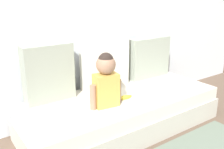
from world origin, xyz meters
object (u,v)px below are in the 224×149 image
object	(u,v)px
toddler	(106,79)
throw_pillow_center	(105,61)
couch	(123,112)
throw_pillow_right	(148,57)
throw_pillow_left	(49,73)
banana	(125,97)

from	to	relation	value
toddler	throw_pillow_center	bearing A→B (deg)	57.59
couch	throw_pillow_right	world-z (taller)	throw_pillow_right
throw_pillow_right	toddler	distance (m)	1.00
couch	toddler	bearing A→B (deg)	-160.22
throw_pillow_right	throw_pillow_center	bearing A→B (deg)	180.00
couch	throw_pillow_right	size ratio (longest dim) A/B	3.68
throw_pillow_left	toddler	xyz separation A→B (m)	(0.37, -0.42, -0.02)
throw_pillow_left	throw_pillow_right	xyz separation A→B (m)	(1.27, 0.00, -0.03)
throw_pillow_center	throw_pillow_right	size ratio (longest dim) A/B	1.06
throw_pillow_center	throw_pillow_right	distance (m)	0.64
throw_pillow_left	throw_pillow_center	xyz separation A→B (m)	(0.64, 0.00, 0.02)
toddler	banana	size ratio (longest dim) A/B	2.93
throw_pillow_left	banana	size ratio (longest dim) A/B	3.21
couch	throw_pillow_left	xyz separation A→B (m)	(-0.64, 0.32, 0.45)
couch	toddler	xyz separation A→B (m)	(-0.27, -0.10, 0.44)
toddler	banana	bearing A→B (deg)	4.12
toddler	banana	world-z (taller)	toddler
throw_pillow_left	throw_pillow_center	size ratio (longest dim) A/B	0.92
couch	throw_pillow_center	bearing A→B (deg)	90.00
throw_pillow_center	toddler	size ratio (longest dim) A/B	1.19
throw_pillow_left	banana	distance (m)	0.76
throw_pillow_center	throw_pillow_right	bearing A→B (deg)	0.00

